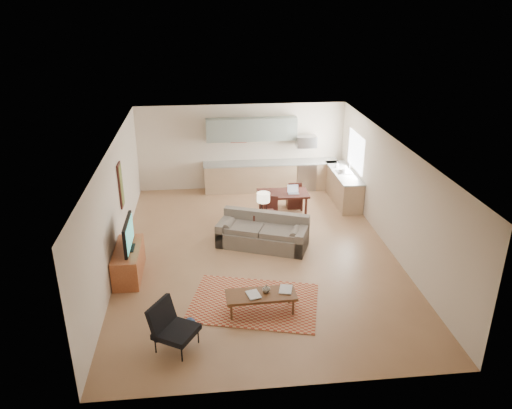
{
  "coord_description": "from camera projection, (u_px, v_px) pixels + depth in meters",
  "views": [
    {
      "loc": [
        -1.18,
        -10.62,
        5.82
      ],
      "look_at": [
        0.0,
        0.3,
        1.15
      ],
      "focal_mm": 35.0,
      "sensor_mm": 36.0,
      "label": 1
    }
  ],
  "objects": [
    {
      "name": "dining_chair_near",
      "position": [
        271.0,
        212.0,
        13.37
      ],
      "size": [
        0.45,
        0.46,
        0.8
      ],
      "primitive_type": null,
      "rotation": [
        0.0,
        0.0,
        -0.17
      ],
      "color": "#381713",
      "rests_on": "floor"
    },
    {
      "name": "rug",
      "position": [
        254.0,
        302.0,
        10.15
      ],
      "size": [
        2.9,
        2.34,
        0.02
      ],
      "primitive_type": "cube",
      "rotation": [
        0.0,
        0.0,
        -0.26
      ],
      "color": "maroon",
      "rests_on": "floor"
    },
    {
      "name": "kitchen_range",
      "position": [
        305.0,
        175.0,
        15.96
      ],
      "size": [
        0.62,
        0.62,
        0.9
      ],
      "primitive_type": "cube",
      "color": "#A5A8AD",
      "rests_on": "ground"
    },
    {
      "name": "console_table",
      "position": [
        263.0,
        224.0,
        12.81
      ],
      "size": [
        0.6,
        0.42,
        0.68
      ],
      "primitive_type": null,
      "rotation": [
        0.0,
        0.0,
        0.05
      ],
      "color": "#381713",
      "rests_on": "floor"
    },
    {
      "name": "triptych",
      "position": [
        238.0,
        135.0,
        15.51
      ],
      "size": [
        1.7,
        0.04,
        0.5
      ],
      "primitive_type": null,
      "color": "#FFECC5",
      "rests_on": "room"
    },
    {
      "name": "kitchen_counter_right",
      "position": [
        343.0,
        187.0,
        14.97
      ],
      "size": [
        0.64,
        2.26,
        0.92
      ],
      "primitive_type": null,
      "color": "tan",
      "rests_on": "ground"
    },
    {
      "name": "window_right",
      "position": [
        356.0,
        151.0,
        14.57
      ],
      "size": [
        0.02,
        1.4,
        1.05
      ],
      "primitive_type": "cube",
      "color": "white",
      "rests_on": "room"
    },
    {
      "name": "laptop",
      "position": [
        294.0,
        190.0,
        13.74
      ],
      "size": [
        0.3,
        0.22,
        0.22
      ],
      "primitive_type": null,
      "rotation": [
        0.0,
        0.0,
        -0.0
      ],
      "color": "#A5A8AD",
      "rests_on": "dining_table"
    },
    {
      "name": "room",
      "position": [
        257.0,
        202.0,
        11.58
      ],
      "size": [
        9.0,
        9.0,
        9.0
      ],
      "color": "#956947",
      "rests_on": "ground"
    },
    {
      "name": "tv",
      "position": [
        128.0,
        235.0,
        10.77
      ],
      "size": [
        0.11,
        1.12,
        0.67
      ],
      "primitive_type": null,
      "color": "black",
      "rests_on": "tv_credenza"
    },
    {
      "name": "soap_bottle",
      "position": [
        337.0,
        165.0,
        15.14
      ],
      "size": [
        0.1,
        0.1,
        0.19
      ],
      "primitive_type": "imported",
      "rotation": [
        0.0,
        0.0,
        0.06
      ],
      "color": "#FFECC5",
      "rests_on": "kitchen_counter_right"
    },
    {
      "name": "vase",
      "position": [
        266.0,
        288.0,
        9.75
      ],
      "size": [
        0.21,
        0.21,
        0.16
      ],
      "primitive_type": "imported",
      "rotation": [
        0.0,
        0.0,
        -0.19
      ],
      "color": "black",
      "rests_on": "coffee_table"
    },
    {
      "name": "armchair",
      "position": [
        176.0,
        328.0,
        8.7
      ],
      "size": [
        1.04,
        1.04,
        0.87
      ],
      "primitive_type": null,
      "rotation": [
        0.0,
        0.0,
        1.03
      ],
      "color": "black",
      "rests_on": "floor"
    },
    {
      "name": "sofa",
      "position": [
        263.0,
        232.0,
        12.29
      ],
      "size": [
        2.49,
        1.77,
        0.79
      ],
      "primitive_type": null,
      "rotation": [
        0.0,
        0.0,
        -0.38
      ],
      "color": "#655B50",
      "rests_on": "floor"
    },
    {
      "name": "tv_credenza",
      "position": [
        129.0,
        262.0,
        11.02
      ],
      "size": [
        0.56,
        1.45,
        0.67
      ],
      "primitive_type": null,
      "color": "#994C2A",
      "rests_on": "floor"
    },
    {
      "name": "dining_chair_far",
      "position": [
        294.0,
        194.0,
        14.55
      ],
      "size": [
        0.4,
        0.42,
        0.82
      ],
      "primitive_type": null,
      "rotation": [
        0.0,
        0.0,
        3.13
      ],
      "color": "#381713",
      "rests_on": "floor"
    },
    {
      "name": "dining_table",
      "position": [
        283.0,
        204.0,
        13.98
      ],
      "size": [
        1.4,
        0.81,
        0.71
      ],
      "primitive_type": null,
      "rotation": [
        0.0,
        0.0,
        -0.01
      ],
      "color": "#381713",
      "rests_on": "floor"
    },
    {
      "name": "book_b",
      "position": [
        279.0,
        289.0,
        9.86
      ],
      "size": [
        0.42,
        0.46,
        0.03
      ],
      "primitive_type": "imported",
      "rotation": [
        0.0,
        0.0,
        -0.26
      ],
      "color": "navy",
      "rests_on": "coffee_table"
    },
    {
      "name": "coffee_table",
      "position": [
        261.0,
        303.0,
        9.79
      ],
      "size": [
        1.4,
        0.59,
        0.42
      ],
      "primitive_type": null,
      "rotation": [
        0.0,
        0.0,
        0.03
      ],
      "color": "#4C2B14",
      "rests_on": "floor"
    },
    {
      "name": "kitchen_counter_back",
      "position": [
        271.0,
        176.0,
        15.84
      ],
      "size": [
        4.26,
        0.64,
        0.92
      ],
      "primitive_type": null,
      "color": "tan",
      "rests_on": "ground"
    },
    {
      "name": "wall_art_left",
      "position": [
        121.0,
        185.0,
        12.01
      ],
      "size": [
        0.06,
        0.42,
        1.1
      ],
      "primitive_type": null,
      "color": "olive",
      "rests_on": "room"
    },
    {
      "name": "book_a",
      "position": [
        247.0,
        296.0,
        9.62
      ],
      "size": [
        0.39,
        0.43,
        0.03
      ],
      "primitive_type": "imported",
      "rotation": [
        0.0,
        0.0,
        0.23
      ],
      "color": "maroon",
      "rests_on": "coffee_table"
    },
    {
      "name": "kitchen_microwave",
      "position": [
        306.0,
        141.0,
        15.55
      ],
      "size": [
        0.62,
        0.4,
        0.35
      ],
      "primitive_type": "cube",
      "color": "#A5A8AD",
      "rests_on": "room"
    },
    {
      "name": "upper_cabinets",
      "position": [
        252.0,
        129.0,
        15.34
      ],
      "size": [
        2.8,
        0.34,
        0.7
      ],
      "primitive_type": "cube",
      "color": "gray",
      "rests_on": "room"
    },
    {
      "name": "table_lamp",
      "position": [
        263.0,
        202.0,
        12.57
      ],
      "size": [
        0.37,
        0.37,
        0.54
      ],
      "primitive_type": null,
      "rotation": [
        0.0,
        0.0,
        0.11
      ],
      "color": "beige",
      "rests_on": "console_table"
    }
  ]
}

